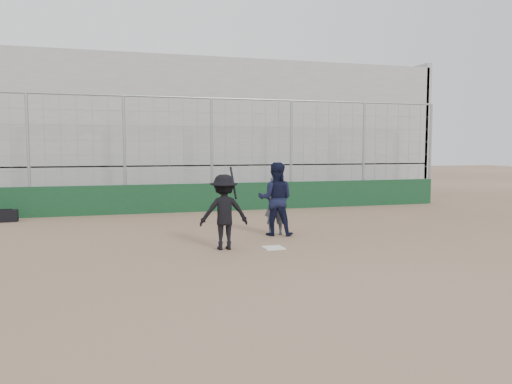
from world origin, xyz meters
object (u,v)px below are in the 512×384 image
object	(u,v)px
batter_at_plate	(224,212)
catcher_crouched	(276,211)
equipment_bag	(3,216)
umpire	(275,208)

from	to	relation	value
batter_at_plate	catcher_crouched	size ratio (longest dim) A/B	1.45
batter_at_plate	catcher_crouched	xyz separation A→B (m)	(1.65, 1.32, -0.20)
catcher_crouched	equipment_bag	distance (m)	8.58
umpire	equipment_bag	bearing A→B (deg)	-19.55
batter_at_plate	equipment_bag	size ratio (longest dim) A/B	2.14
catcher_crouched	umpire	xyz separation A→B (m)	(0.03, 0.16, 0.07)
batter_at_plate	umpire	xyz separation A→B (m)	(1.68, 1.48, -0.14)
umpire	equipment_bag	size ratio (longest dim) A/B	1.63
umpire	equipment_bag	world-z (taller)	umpire
umpire	equipment_bag	xyz separation A→B (m)	(-7.26, 4.44, -0.51)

